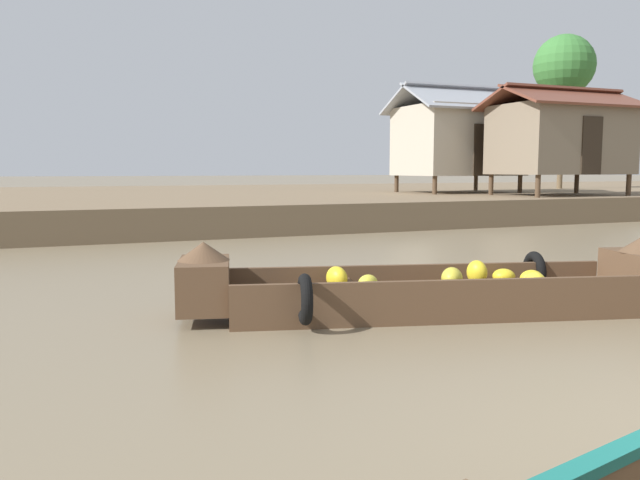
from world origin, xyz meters
The scene contains 6 objects.
ground_plane centered at (0.00, 10.00, 0.00)m, with size 300.00×300.00×0.00m, color #7A6B51.
riverbank_strip centered at (0.00, 22.62, 0.38)m, with size 160.00×20.00×0.76m, color #756047.
banana_boat centered at (0.11, 4.16, 0.28)m, with size 5.71×2.45×0.85m.
stilt_house_left centered at (10.21, 18.34, 2.72)m, with size 4.75×3.54×3.95m.
stilt_house_mid_left centered at (11.79, 14.80, 2.65)m, with size 4.86×3.17×3.55m.
palm_tree_near centered at (17.22, 20.57, 6.11)m, with size 2.66×2.66×6.72m.
Camera 1 is at (-3.85, -1.98, 1.62)m, focal length 36.22 mm.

